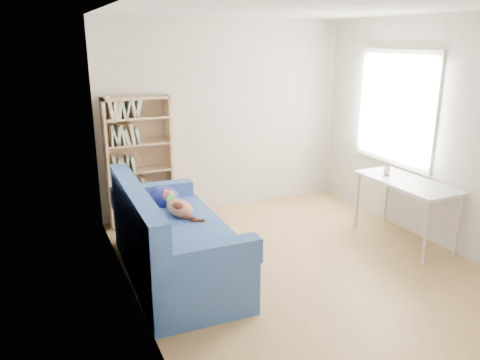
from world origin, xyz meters
name	(u,v)px	position (x,y,z in m)	size (l,w,h in m)	color
ground	(298,263)	(0.00, 0.00, 0.00)	(4.00, 4.00, 0.00)	#A17C49
room_shell	(310,111)	(0.10, 0.03, 1.64)	(3.54, 4.04, 2.62)	silver
sofa	(171,242)	(-1.31, 0.31, 0.37)	(0.99, 2.01, 0.98)	navy
bookshelf	(139,167)	(-1.26, 1.86, 0.76)	(0.83, 0.26, 1.65)	tan
desk	(407,187)	(1.45, 0.00, 0.68)	(0.57, 1.24, 0.75)	white
pen_cup	(387,171)	(1.37, 0.27, 0.81)	(0.08, 0.08, 0.16)	white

